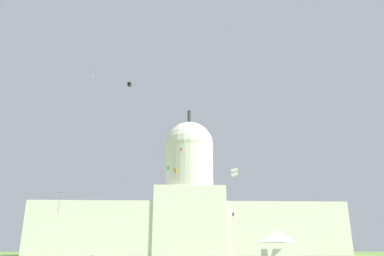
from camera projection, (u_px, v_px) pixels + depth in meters
The scene contains 10 objects.
capitol_building at pixel (189, 211), 177.95m from camera, with size 147.32×24.60×72.30m.
event_tent at pixel (278, 247), 68.27m from camera, with size 5.73×6.62×6.31m.
kite_pink_high at pixel (93, 73), 116.84m from camera, with size 0.85×1.16×2.44m.
kite_red_high at pixel (181, 150), 131.47m from camera, with size 0.74×0.69×3.35m.
kite_black_high at pixel (129, 84), 118.96m from camera, with size 1.38×1.40×1.34m.
kite_green_mid at pixel (168, 168), 90.83m from camera, with size 0.67×0.63×0.76m.
kite_white_low at pixel (235, 173), 61.26m from camera, with size 1.33×1.26×1.45m.
kite_violet_low at pixel (233, 215), 156.13m from camera, with size 0.68×1.08×3.55m.
kite_orange_mid at pixel (176, 171), 104.97m from camera, with size 1.39×1.37×3.44m.
kite_magenta_low at pixel (59, 196), 74.50m from camera, with size 0.74×1.58×4.05m.
Camera 1 is at (-4.65, -24.42, 2.89)m, focal length 34.41 mm.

